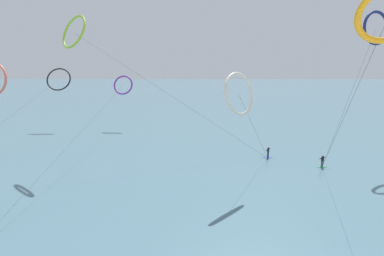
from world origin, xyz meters
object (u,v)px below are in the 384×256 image
(surfer_emerald, at_px, (322,162))
(kite_violet, at_px, (123,85))
(kite_navy, at_px, (376,28))
(kite_ivory, at_px, (239,94))
(kite_lime, at_px, (74,32))
(kite_charcoal, at_px, (59,79))
(surfer_cobalt, at_px, (268,153))

(surfer_emerald, relative_size, kite_violet, 0.04)
(surfer_emerald, bearing_deg, kite_violet, 112.87)
(kite_navy, bearing_deg, kite_ivory, -171.93)
(kite_lime, relative_size, kite_ivory, 2.28)
(surfer_emerald, bearing_deg, kite_navy, 0.78)
(kite_ivory, bearing_deg, kite_navy, -16.05)
(surfer_emerald, relative_size, kite_charcoal, 0.04)
(surfer_emerald, distance_m, kite_charcoal, 51.06)
(kite_lime, bearing_deg, kite_ivory, 13.67)
(kite_navy, bearing_deg, kite_lime, 161.48)
(kite_charcoal, distance_m, kite_navy, 55.72)
(surfer_cobalt, distance_m, kite_ivory, 15.01)
(surfer_cobalt, distance_m, kite_charcoal, 43.91)
(kite_violet, bearing_deg, kite_ivory, -47.83)
(kite_violet, bearing_deg, kite_navy, -17.16)
(kite_lime, bearing_deg, surfer_cobalt, 39.08)
(surfer_cobalt, height_order, kite_navy, kite_navy)
(kite_ivory, bearing_deg, kite_charcoal, 93.72)
(surfer_cobalt, distance_m, kite_navy, 21.97)
(surfer_emerald, xyz_separation_m, kite_navy, (7.30, 4.44, 17.28))
(kite_lime, xyz_separation_m, kite_ivory, (20.56, -9.36, -7.05))
(kite_ivory, relative_size, kite_violet, 0.28)
(kite_lime, bearing_deg, kite_charcoal, 158.83)
(surfer_cobalt, height_order, kite_violet, kite_violet)
(kite_violet, height_order, kite_navy, kite_navy)
(surfer_cobalt, relative_size, kite_violet, 0.04)
(kite_charcoal, height_order, kite_ivory, kite_ivory)
(surfer_emerald, distance_m, kite_violet, 40.12)
(kite_charcoal, bearing_deg, kite_violet, -0.04)
(kite_charcoal, height_order, kite_navy, kite_navy)
(surfer_cobalt, bearing_deg, kite_charcoal, 101.83)
(kite_charcoal, xyz_separation_m, kite_ivory, (32.32, -29.18, 0.46))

